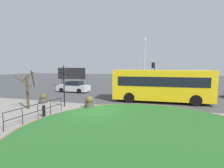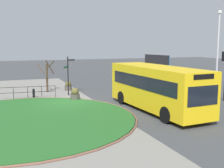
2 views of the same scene
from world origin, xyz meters
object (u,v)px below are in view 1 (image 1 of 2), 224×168
Objects in this scene: planter_near_signpost at (43,99)px; planter_kerbside at (89,103)px; car_near_lane at (74,87)px; traffic_light_near at (153,70)px; street_tree_bare at (28,89)px; bollard_foreground at (44,111)px; lamppost_tall at (144,63)px; signpost_directional at (64,83)px; bus_yellow at (161,85)px; billboard_left at (72,74)px.

planter_kerbside reaches higher than planter_near_signpost.
car_near_lane is at bearing 96.16° from planter_near_signpost.
street_tree_bare is (-9.23, -12.86, -1.31)m from traffic_light_near.
bollard_foreground is 0.27× the size of street_tree_bare.
car_near_lane is at bearing -154.95° from lamppost_tall.
signpost_directional is 9.07m from bus_yellow.
bollard_foreground is 0.12× the size of lamppost_tall.
bollard_foreground is 15.98m from traffic_light_near.
bollard_foreground is 10.71m from bus_yellow.
lamppost_tall reaches higher than car_near_lane.
signpost_directional reaches higher than street_tree_bare.
lamppost_tall is 7.17× the size of planter_kerbside.
bollard_foreground is (0.36, -3.08, -1.61)m from signpost_directional.
street_tree_bare is at bearing 150.67° from bollard_foreground.
signpost_directional reaches higher than bollard_foreground.
planter_kerbside is at bearing -145.11° from bus_yellow.
car_near_lane is 1.37× the size of street_tree_bare.
car_near_lane is 4.21× the size of planter_kerbside.
car_near_lane is 9.41m from planter_kerbside.
signpost_directional reaches higher than car_near_lane.
billboard_left is at bearing 114.37° from bollard_foreground.
planter_near_signpost is at bearing 97.20° from street_tree_bare.
billboard_left is 16.16m from planter_kerbside.
bus_yellow is 1.25× the size of lamppost_tall.
bus_yellow is 2.30× the size of traffic_light_near.
billboard_left is 15.39m from street_tree_bare.
traffic_light_near is at bearing 95.58° from bus_yellow.
car_near_lane is at bearing 13.41° from traffic_light_near.
billboard_left is at bearing 173.47° from lamppost_tall.
planter_near_signpost reaches higher than bollard_foreground.
traffic_light_near is at bearing -16.80° from lamppost_tall.
bus_yellow is at bearing 91.82° from traffic_light_near.
planter_kerbside is at bearing 61.18° from traffic_light_near.
bollard_foreground is at bearing -83.29° from signpost_directional.
bollard_foreground is 4.72m from planter_near_signpost.
signpost_directional is 3.49m from bollard_foreground.
bus_yellow is 11.77m from car_near_lane.
bollard_foreground is 0.90× the size of planter_near_signpost.
billboard_left is at bearing 125.38° from planter_kerbside.
billboard_left is at bearing 107.40° from street_tree_bare.
car_near_lane reaches higher than bollard_foreground.
bus_yellow is 11.90m from street_tree_bare.
bus_yellow is 17.26m from billboard_left.
bus_yellow is (7.54, 7.51, 1.22)m from bollard_foreground.
traffic_light_near is 15.88m from street_tree_bare.
planter_kerbside is at bearing 1.05° from signpost_directional.
planter_kerbside is at bearing -5.90° from planter_near_signpost.
planter_kerbside is (5.72, -7.47, -0.20)m from car_near_lane.
bollard_foreground is at bearing -138.38° from bus_yellow.
street_tree_bare is at bearing -147.38° from signpost_directional.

